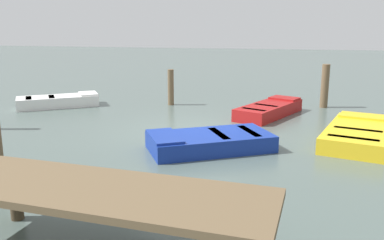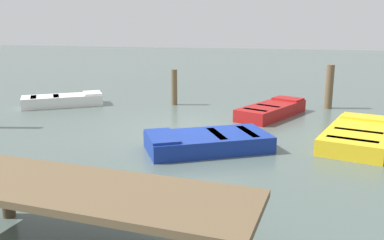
# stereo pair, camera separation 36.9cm
# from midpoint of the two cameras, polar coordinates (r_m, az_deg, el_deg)

# --- Properties ---
(ground_plane) EXTENTS (80.00, 80.00, 0.00)m
(ground_plane) POSITION_cam_midpoint_polar(r_m,az_deg,el_deg) (11.89, 0.89, -1.65)
(ground_plane) COLOR #4C5B56
(dock_segment) EXTENTS (4.70, 1.83, 0.95)m
(dock_segment) POSITION_cam_midpoint_polar(r_m,az_deg,el_deg) (5.68, -12.42, -10.21)
(dock_segment) COLOR brown
(dock_segment) RESTS_ON ground_plane
(rowboat_white) EXTENTS (2.97, 2.45, 0.46)m
(rowboat_white) POSITION_cam_midpoint_polar(r_m,az_deg,el_deg) (16.27, -16.69, 2.63)
(rowboat_white) COLOR silver
(rowboat_white) RESTS_ON ground_plane
(rowboat_blue) EXTENTS (3.30, 2.74, 0.46)m
(rowboat_blue) POSITION_cam_midpoint_polar(r_m,az_deg,el_deg) (10.18, 3.12, -2.95)
(rowboat_blue) COLOR navy
(rowboat_blue) RESTS_ON ground_plane
(rowboat_yellow) EXTENTS (2.34, 3.60, 0.46)m
(rowboat_yellow) POSITION_cam_midpoint_polar(r_m,az_deg,el_deg) (11.65, 22.87, -1.91)
(rowboat_yellow) COLOR gold
(rowboat_yellow) RESTS_ON ground_plane
(rowboat_red) EXTENTS (2.24, 3.21, 0.46)m
(rowboat_red) POSITION_cam_midpoint_polar(r_m,az_deg,el_deg) (14.13, 11.65, 1.38)
(rowboat_red) COLOR maroon
(rowboat_red) RESTS_ON ground_plane
(mooring_piling_center) EXTENTS (0.28, 0.28, 1.59)m
(mooring_piling_center) POSITION_cam_midpoint_polar(r_m,az_deg,el_deg) (15.90, 18.99, 4.35)
(mooring_piling_center) COLOR brown
(mooring_piling_center) RESTS_ON ground_plane
(mooring_piling_near_right) EXTENTS (0.23, 0.23, 1.35)m
(mooring_piling_near_right) POSITION_cam_midpoint_polar(r_m,az_deg,el_deg) (15.74, -1.79, 4.53)
(mooring_piling_near_right) COLOR brown
(mooring_piling_near_right) RESTS_ON ground_plane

